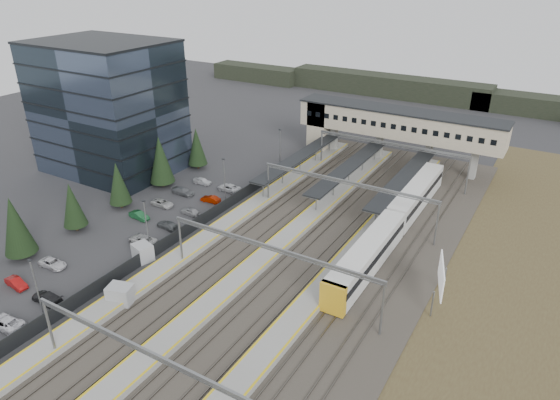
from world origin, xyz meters
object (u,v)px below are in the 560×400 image
Objects in this scene: relay_cabin_near at (121,295)px; footbridge at (384,124)px; office_building at (108,107)px; billboard at (441,277)px; relay_cabin_far at (143,252)px; train at (394,224)px.

footbridge is (10.35, 60.29, 6.72)m from relay_cabin_near.
office_building is 3.86× the size of billboard.
relay_cabin_near is 61.54m from footbridge.
footbridge is 6.42× the size of billboard.
relay_cabin_near reaches higher than relay_cabin_far.
office_building is 37.70m from relay_cabin_far.
footbridge is at bearing 73.82° from relay_cabin_far.
train reaches higher than relay_cabin_far.
relay_cabin_near is 1.11× the size of relay_cabin_far.
office_building is 7.12× the size of relay_cabin_near.
footbridge is at bearing 118.36° from billboard.
billboard is (65.91, -11.15, -8.36)m from office_building.
billboard is (32.57, 19.14, 2.61)m from relay_cabin_near.
relay_cabin_near is at bearing -60.80° from relay_cabin_far.
office_building reaches higher than relay_cabin_near.
billboard is at bearing 30.45° from relay_cabin_near.
train is (56.00, 1.54, -9.97)m from office_building.
billboard reaches higher than train.
relay_cabin_far is 36.03m from train.
office_building is at bearing -145.53° from footbridge.
relay_cabin_near is 37.86m from billboard.
office_building is 7.89× the size of relay_cabin_far.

